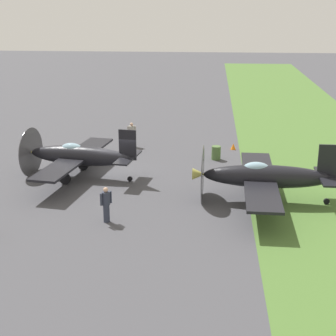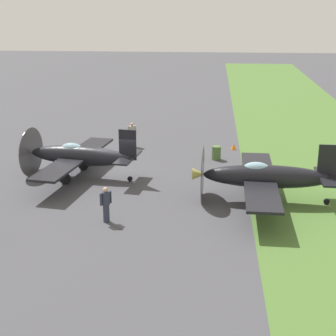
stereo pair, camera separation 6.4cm
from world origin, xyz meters
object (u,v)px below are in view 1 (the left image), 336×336
Objects in this scene: airplane_lead at (79,156)px; ground_crew_mechanic at (132,134)px; ground_crew_chief at (106,204)px; runway_marker_cone at (233,146)px; airplane_wingman at (264,176)px; fuel_drum at (216,153)px.

airplane_lead is 5.22× the size of ground_crew_mechanic.
runway_marker_cone is at bearing 20.36° from ground_crew_chief.
ground_crew_mechanic is (13.47, 0.82, 0.00)m from ground_crew_chief.
airplane_wingman is at bearing -20.70° from ground_crew_chief.
runway_marker_cone is at bearing -44.81° from airplane_lead.
airplane_lead is at bearing 118.28° from fuel_drum.
airplane_lead is 20.54× the size of runway_marker_cone.
ground_crew_mechanic is at bearing 49.74° from ground_crew_chief.
ground_crew_mechanic is 1.92× the size of fuel_drum.
fuel_drum is at bearing 154.30° from runway_marker_cone.
airplane_lead is at bearing 74.98° from airplane_wingman.
ground_crew_chief is at bearing -98.50° from ground_crew_mechanic.
ground_crew_chief is at bearing 154.11° from runway_marker_cone.
airplane_lead is 7.42m from ground_crew_mechanic.
ground_crew_chief reaches higher than fuel_drum.
airplane_lead is 9.21m from fuel_drum.
airplane_lead reaches higher than fuel_drum.
airplane_wingman is 7.88m from fuel_drum.
fuel_drum reaches higher than runway_marker_cone.
ground_crew_mechanic is (10.23, 8.42, -0.48)m from airplane_wingman.
fuel_drum is at bearing 19.42° from airplane_wingman.
fuel_drum is 2.05× the size of runway_marker_cone.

